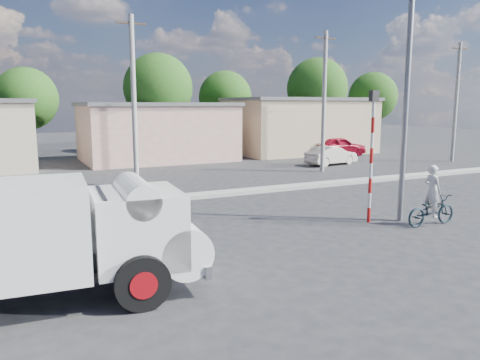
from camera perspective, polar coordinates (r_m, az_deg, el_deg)
name	(u,v)px	position (r m, az deg, el deg)	size (l,w,h in m)	color
ground_plane	(316,247)	(13.27, 9.30, -8.07)	(120.00, 120.00, 0.00)	#272729
median	(206,195)	(20.09, -4.11, -1.82)	(40.00, 0.80, 0.16)	#99968E
truck	(54,236)	(9.96, -21.75, -6.36)	(6.06, 2.74, 2.44)	black
bicycle	(431,210)	(16.47, 22.27, -3.41)	(0.68, 1.95, 1.02)	black
cyclist	(432,200)	(16.40, 22.34, -2.27)	(0.62, 0.41, 1.69)	silver
car_cream	(331,156)	(31.14, 11.05, 2.95)	(1.29, 3.71, 1.22)	beige
car_red	(339,146)	(36.94, 11.94, 4.07)	(1.74, 4.32, 1.47)	maroon
traffic_pole	(372,145)	(15.93, 15.78, 4.11)	(0.28, 0.18, 4.36)	red
streetlight	(404,71)	(16.34, 19.37, 12.38)	(2.34, 0.22, 9.00)	slate
building_row	(144,130)	(33.42, -11.62, 5.97)	(37.80, 7.30, 4.44)	#C0B091
tree_row	(195,92)	(41.57, -5.51, 10.60)	(51.24, 7.43, 8.42)	#38281E
utility_poles	(234,101)	(24.70, -0.74, 9.56)	(35.40, 0.24, 8.00)	#99968E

